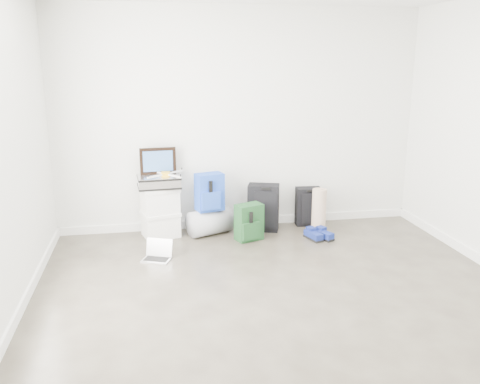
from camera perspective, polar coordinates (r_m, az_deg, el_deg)
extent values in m
plane|color=#332E25|center=(4.34, 6.16, -14.06)|extent=(5.00, 5.00, 0.00)
cube|color=silver|center=(6.28, 0.00, 8.05)|extent=(4.50, 0.02, 2.70)
cube|color=white|center=(6.55, 0.02, -3.33)|extent=(4.50, 0.02, 0.10)
cube|color=white|center=(4.31, -24.83, -14.91)|extent=(0.02, 5.00, 0.10)
cube|color=white|center=(6.21, -8.88, -3.74)|extent=(0.47, 0.42, 0.26)
cube|color=white|center=(6.16, -8.94, -2.40)|extent=(0.50, 0.44, 0.04)
cube|color=white|center=(6.12, -9.00, -1.05)|extent=(0.47, 0.42, 0.26)
cube|color=white|center=(6.08, -9.05, 0.33)|extent=(0.50, 0.44, 0.04)
cube|color=#B2B2B7|center=(6.06, -9.09, 1.16)|extent=(0.51, 0.39, 0.14)
cube|color=black|center=(6.11, -9.20, 3.46)|extent=(0.43, 0.06, 0.32)
cube|color=#2962A6|center=(6.09, -9.20, 3.44)|extent=(0.35, 0.03, 0.24)
cube|color=gold|center=(6.02, -8.36, 2.02)|extent=(0.11, 0.11, 0.05)
cube|color=white|center=(6.11, -7.40, 2.23)|extent=(0.22, 0.18, 0.02)
cube|color=white|center=(6.12, -9.18, 2.19)|extent=(0.18, 0.22, 0.02)
cube|color=white|center=(5.94, -9.34, 1.79)|extent=(0.22, 0.18, 0.02)
cube|color=white|center=(5.92, -7.50, 1.83)|extent=(0.18, 0.22, 0.02)
cylinder|color=#95979D|center=(6.20, -3.41, -3.37)|extent=(0.59, 0.49, 0.32)
cube|color=#1C44B7|center=(6.07, -3.45, 0.01)|extent=(0.36, 0.27, 0.45)
cube|color=#1C44B7|center=(5.99, -3.31, -0.95)|extent=(0.24, 0.12, 0.21)
cube|color=black|center=(6.31, 2.64, -1.74)|extent=(0.43, 0.32, 0.58)
cube|color=black|center=(6.20, 2.89, -2.06)|extent=(0.28, 0.12, 0.47)
cube|color=black|center=(6.13, 2.92, 0.40)|extent=(0.11, 0.06, 0.02)
cube|color=#123317|center=(5.99, 1.02, -3.39)|extent=(0.35, 0.28, 0.43)
cube|color=#123317|center=(5.92, 1.21, -4.38)|extent=(0.23, 0.14, 0.21)
cube|color=black|center=(6.58, 7.65, -1.60)|extent=(0.33, 0.21, 0.49)
cube|color=black|center=(6.48, 7.93, -1.85)|extent=(0.24, 0.05, 0.39)
cube|color=black|center=(6.43, 7.99, 0.10)|extent=(0.11, 0.03, 0.02)
cube|color=black|center=(6.12, 8.23, -5.16)|extent=(0.18, 0.29, 0.03)
cube|color=navy|center=(6.11, 8.24, -4.76)|extent=(0.17, 0.28, 0.07)
cube|color=black|center=(6.16, 9.31, -5.08)|extent=(0.22, 0.29, 0.03)
cube|color=navy|center=(6.15, 9.33, -4.68)|extent=(0.21, 0.28, 0.07)
cylinder|color=tan|center=(6.36, 8.85, -2.03)|extent=(0.17, 0.17, 0.53)
cube|color=silver|center=(5.53, -9.37, -7.51)|extent=(0.35, 0.30, 0.01)
cube|color=black|center=(5.53, -9.37, -7.44)|extent=(0.28, 0.22, 0.00)
cube|color=black|center=(5.58, -9.04, -6.15)|extent=(0.27, 0.12, 0.19)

